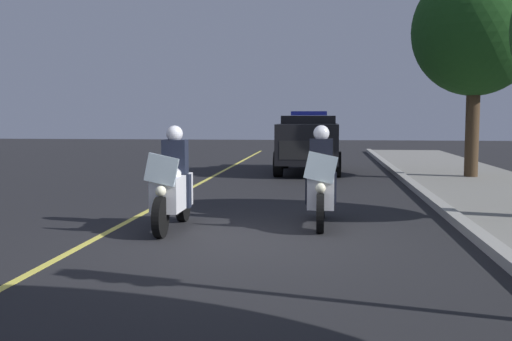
{
  "coord_description": "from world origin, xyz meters",
  "views": [
    {
      "loc": [
        8.74,
        1.23,
        1.86
      ],
      "look_at": [
        -1.97,
        0.0,
        0.9
      ],
      "focal_mm": 42.26,
      "sensor_mm": 36.0,
      "label": 1
    }
  ],
  "objects_px": {
    "tree_far_back": "(475,32)",
    "police_motorcycle_lead_right": "(321,184)",
    "police_suv": "(309,141)",
    "police_motorcycle_lead_left": "(173,187)"
  },
  "relations": [
    {
      "from": "tree_far_back",
      "to": "police_motorcycle_lead_right",
      "type": "bearing_deg",
      "value": -28.65
    },
    {
      "from": "police_motorcycle_lead_right",
      "to": "police_suv",
      "type": "height_order",
      "value": "police_suv"
    },
    {
      "from": "police_motorcycle_lead_left",
      "to": "police_motorcycle_lead_right",
      "type": "distance_m",
      "value": 2.54
    },
    {
      "from": "police_motorcycle_lead_right",
      "to": "police_suv",
      "type": "bearing_deg",
      "value": -177.21
    },
    {
      "from": "police_motorcycle_lead_right",
      "to": "police_motorcycle_lead_left",
      "type": "bearing_deg",
      "value": -74.5
    },
    {
      "from": "tree_far_back",
      "to": "police_motorcycle_lead_left",
      "type": "bearing_deg",
      "value": -38.14
    },
    {
      "from": "police_motorcycle_lead_left",
      "to": "tree_far_back",
      "type": "height_order",
      "value": "tree_far_back"
    },
    {
      "from": "police_motorcycle_lead_left",
      "to": "police_suv",
      "type": "relative_size",
      "value": 0.44
    },
    {
      "from": "tree_far_back",
      "to": "police_suv",
      "type": "bearing_deg",
      "value": -110.85
    },
    {
      "from": "police_motorcycle_lead_right",
      "to": "tree_far_back",
      "type": "bearing_deg",
      "value": 151.35
    }
  ]
}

